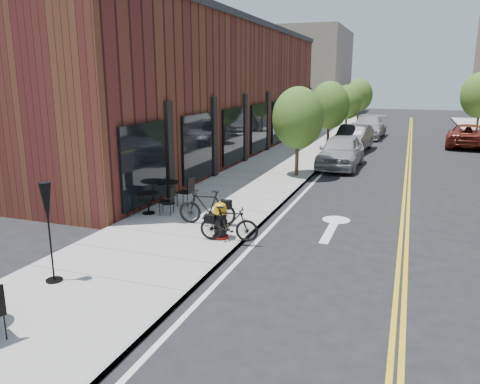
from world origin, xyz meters
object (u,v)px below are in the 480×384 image
at_px(bistro_set_c, 148,200).
at_px(parked_car_c, 368,127).
at_px(fire_hydrant, 220,221).
at_px(parked_car_b, 353,138).
at_px(bicycle_right, 229,224).
at_px(patio_umbrella, 47,211).
at_px(bicycle_left, 207,207).
at_px(parked_car_a, 341,151).
at_px(bistro_set_b, 168,189).
at_px(parked_car_far, 468,136).

xyz_separation_m(bistro_set_c, parked_car_c, (4.64, 23.04, 0.24)).
distance_m(fire_hydrant, parked_car_b, 17.56).
height_order(bicycle_right, bistro_set_c, bicycle_right).
height_order(fire_hydrant, parked_car_b, parked_car_b).
bearing_deg(patio_umbrella, parked_car_b, 80.25).
distance_m(bicycle_left, patio_umbrella, 4.99).
xyz_separation_m(bicycle_left, bistro_set_c, (-2.20, 0.41, -0.08)).
height_order(patio_umbrella, parked_car_a, patio_umbrella).
xyz_separation_m(bistro_set_b, bistro_set_c, (-0.00, -1.28, -0.06)).
bearing_deg(bistro_set_c, parked_car_far, 48.39).
bearing_deg(bistro_set_b, parked_car_far, 63.19).
xyz_separation_m(bicycle_right, parked_car_c, (1.34, 24.55, 0.21)).
bearing_deg(parked_car_b, bistro_set_b, -101.26).
bearing_deg(bistro_set_c, parked_car_a, 53.84).
height_order(bistro_set_b, parked_car_far, parked_car_far).
distance_m(bistro_set_b, parked_car_a, 10.26).
bearing_deg(bicycle_right, bistro_set_c, 55.58).
xyz_separation_m(fire_hydrant, parked_car_c, (1.64, 24.40, 0.19)).
bearing_deg(bicycle_right, bicycle_left, 35.31).
xyz_separation_m(fire_hydrant, bistro_set_c, (-3.00, 1.36, -0.04)).
distance_m(fire_hydrant, bistro_set_b, 3.99).
bearing_deg(parked_car_a, bicycle_right, -94.05).
relative_size(bicycle_left, bistro_set_b, 0.94).
height_order(fire_hydrant, parked_car_far, parked_car_far).
xyz_separation_m(patio_umbrella, parked_car_far, (10.25, 25.45, -0.91)).
bearing_deg(parked_car_a, bistro_set_b, -114.30).
bearing_deg(bistro_set_b, parked_car_a, 67.43).
relative_size(bicycle_right, parked_car_c, 0.28).
distance_m(parked_car_a, parked_car_far, 11.82).
relative_size(patio_umbrella, parked_car_far, 0.40).
xyz_separation_m(bistro_set_c, parked_car_a, (4.45, 10.53, 0.25)).
relative_size(bicycle_right, parked_car_a, 0.33).
distance_m(patio_umbrella, parked_car_b, 21.55).
bearing_deg(bicycle_left, bicycle_right, 39.01).
bearing_deg(fire_hydrant, parked_car_far, 58.65).
xyz_separation_m(parked_car_a, parked_car_far, (6.55, 9.84, -0.07)).
bearing_deg(parked_car_c, bicycle_right, -89.43).
relative_size(parked_car_c, parked_car_far, 1.04).
xyz_separation_m(bicycle_left, patio_umbrella, (-1.45, -4.67, 1.01)).
bearing_deg(parked_car_b, parked_car_a, -84.23).
bearing_deg(parked_car_c, bistro_set_b, -98.35).
xyz_separation_m(bistro_set_b, patio_umbrella, (0.75, -6.36, 1.03)).
bearing_deg(parked_car_b, parked_car_far, 37.83).
bearing_deg(parked_car_c, bicycle_left, -92.26).
bearing_deg(bistro_set_b, parked_car_c, 81.11).
relative_size(bicycle_right, bistro_set_b, 0.85).
relative_size(parked_car_b, parked_car_far, 0.90).
height_order(bistro_set_c, parked_car_a, parked_car_a).
distance_m(bistro_set_c, parked_car_far, 23.14).
relative_size(bistro_set_c, parked_car_far, 0.31).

